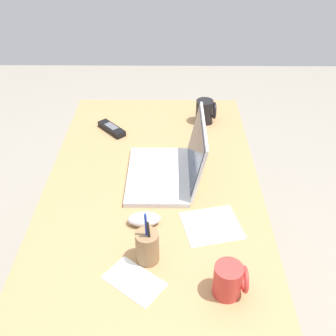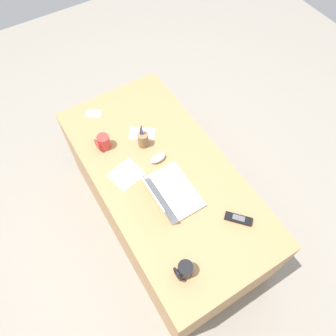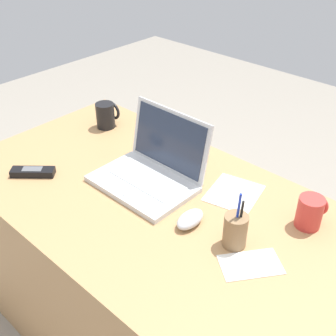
# 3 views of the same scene
# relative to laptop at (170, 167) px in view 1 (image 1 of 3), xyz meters

# --- Properties ---
(ground_plane) EXTENTS (6.00, 6.00, 0.00)m
(ground_plane) POSITION_rel_laptop_xyz_m (0.14, -0.06, -0.77)
(ground_plane) COLOR gray
(desk) EXTENTS (1.53, 0.76, 0.72)m
(desk) POSITION_rel_laptop_xyz_m (0.14, -0.06, -0.41)
(desk) COLOR tan
(desk) RESTS_ON ground
(laptop) EXTENTS (0.34, 0.27, 0.22)m
(laptop) POSITION_rel_laptop_xyz_m (0.00, 0.00, 0.00)
(laptop) COLOR silver
(laptop) RESTS_ON desk
(computer_mouse) EXTENTS (0.06, 0.11, 0.04)m
(computer_mouse) POSITION_rel_laptop_xyz_m (0.24, -0.08, -0.03)
(computer_mouse) COLOR silver
(computer_mouse) RESTS_ON desk
(coffee_mug_white) EXTENTS (0.07, 0.09, 0.10)m
(coffee_mug_white) POSITION_rel_laptop_xyz_m (0.50, 0.15, 0.00)
(coffee_mug_white) COLOR #C63833
(coffee_mug_white) RESTS_ON desk
(coffee_mug_tall) EXTENTS (0.08, 0.09, 0.10)m
(coffee_mug_tall) POSITION_rel_laptop_xyz_m (-0.41, 0.15, 0.01)
(coffee_mug_tall) COLOR black
(coffee_mug_tall) RESTS_ON desk
(cordless_phone) EXTENTS (0.14, 0.13, 0.03)m
(cordless_phone) POSITION_rel_laptop_xyz_m (-0.32, -0.25, -0.03)
(cordless_phone) COLOR black
(cordless_phone) RESTS_ON desk
(pen_holder) EXTENTS (0.07, 0.07, 0.18)m
(pen_holder) POSITION_rel_laptop_xyz_m (0.39, -0.06, 0.01)
(pen_holder) COLOR olive
(pen_holder) RESTS_ON desk
(paper_note_near_laptop) EXTENTS (0.19, 0.20, 0.00)m
(paper_note_near_laptop) POSITION_rel_laptop_xyz_m (0.25, 0.13, -0.04)
(paper_note_near_laptop) COLOR white
(paper_note_near_laptop) RESTS_ON desk
(paper_note_left) EXTENTS (0.17, 0.19, 0.00)m
(paper_note_left) POSITION_rel_laptop_xyz_m (0.46, -0.10, -0.04)
(paper_note_left) COLOR white
(paper_note_left) RESTS_ON desk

